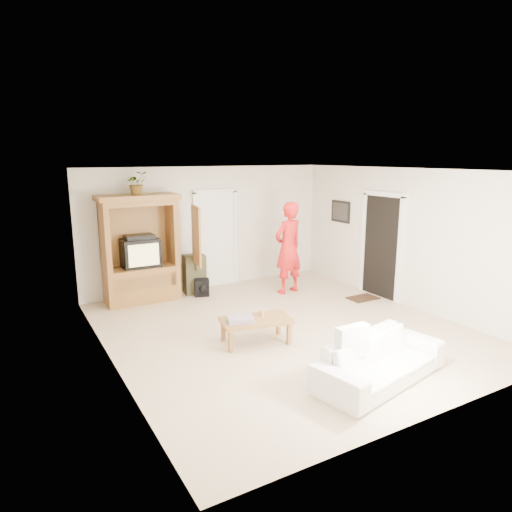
% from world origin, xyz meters
% --- Properties ---
extents(floor, '(6.00, 6.00, 0.00)m').
position_xyz_m(floor, '(0.00, 0.00, 0.00)').
color(floor, tan).
rests_on(floor, ground).
extents(ceiling, '(6.00, 6.00, 0.00)m').
position_xyz_m(ceiling, '(0.00, 0.00, 2.60)').
color(ceiling, white).
rests_on(ceiling, floor).
extents(wall_back, '(5.50, 0.00, 5.50)m').
position_xyz_m(wall_back, '(0.00, 3.00, 1.30)').
color(wall_back, silver).
rests_on(wall_back, floor).
extents(wall_front, '(5.50, 0.00, 5.50)m').
position_xyz_m(wall_front, '(0.00, -3.00, 1.30)').
color(wall_front, silver).
rests_on(wall_front, floor).
extents(wall_left, '(0.00, 6.00, 6.00)m').
position_xyz_m(wall_left, '(-2.75, 0.00, 1.30)').
color(wall_left, silver).
rests_on(wall_left, floor).
extents(wall_right, '(0.00, 6.00, 6.00)m').
position_xyz_m(wall_right, '(2.75, 0.00, 1.30)').
color(wall_right, silver).
rests_on(wall_right, floor).
extents(armoire, '(1.82, 1.14, 2.10)m').
position_xyz_m(armoire, '(-1.58, 2.66, 0.91)').
color(armoire, olive).
rests_on(armoire, floor).
extents(door_back, '(0.85, 0.05, 2.04)m').
position_xyz_m(door_back, '(0.15, 2.97, 1.02)').
color(door_back, white).
rests_on(door_back, floor).
extents(doorway_right, '(0.05, 0.90, 2.04)m').
position_xyz_m(doorway_right, '(2.73, 0.60, 1.02)').
color(doorway_right, black).
rests_on(doorway_right, floor).
extents(framed_picture, '(0.03, 0.60, 0.48)m').
position_xyz_m(framed_picture, '(2.73, 1.90, 1.60)').
color(framed_picture, black).
rests_on(framed_picture, wall_right).
extents(doormat, '(0.60, 0.40, 0.02)m').
position_xyz_m(doormat, '(2.30, 0.60, 0.01)').
color(doormat, '#382316').
rests_on(doormat, floor).
extents(plant, '(0.40, 0.35, 0.43)m').
position_xyz_m(plant, '(-1.60, 2.63, 2.32)').
color(plant, '#4C7238').
rests_on(plant, armoire).
extents(man, '(0.77, 0.58, 1.91)m').
position_xyz_m(man, '(1.23, 1.73, 0.95)').
color(man, red).
rests_on(man, floor).
extents(sofa, '(2.04, 1.13, 0.56)m').
position_xyz_m(sofa, '(0.10, -2.10, 0.28)').
color(sofa, white).
rests_on(sofa, floor).
extents(coffee_table, '(1.14, 0.76, 0.39)m').
position_xyz_m(coffee_table, '(-0.68, -0.26, 0.34)').
color(coffee_table, olive).
rests_on(coffee_table, floor).
extents(towel, '(0.45, 0.39, 0.08)m').
position_xyz_m(towel, '(-0.94, -0.26, 0.43)').
color(towel, '#EE4F71').
rests_on(towel, coffee_table).
extents(candle, '(0.08, 0.08, 0.10)m').
position_xyz_m(candle, '(-0.53, -0.21, 0.44)').
color(candle, tan).
rests_on(candle, coffee_table).
extents(backpack_black, '(0.33, 0.25, 0.36)m').
position_xyz_m(backpack_black, '(-0.47, 2.34, 0.18)').
color(backpack_black, black).
rests_on(backpack_black, floor).
extents(backpack_olive, '(0.46, 0.36, 0.82)m').
position_xyz_m(backpack_olive, '(-0.50, 2.63, 0.41)').
color(backpack_olive, '#47442B').
rests_on(backpack_olive, floor).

